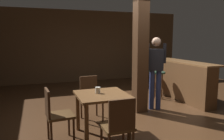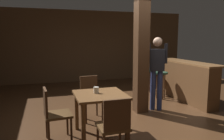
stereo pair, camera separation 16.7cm
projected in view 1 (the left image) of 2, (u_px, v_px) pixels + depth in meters
The scene contains 13 objects.
ground_plane at pixel (135, 117), 4.76m from camera, with size 10.80×10.80×0.00m, color #422816.
wall_back at pixel (87, 46), 8.76m from camera, with size 8.00×0.10×2.80m, color brown.
pillar at pixel (140, 51), 4.95m from camera, with size 0.28×0.28×2.80m, color #422816.
dining_table at pixel (102, 102), 3.77m from camera, with size 0.86×0.86×0.75m.
chair_west at pixel (55, 113), 3.50m from camera, with size 0.45×0.45×0.89m.
chair_north at pixel (90, 95), 4.58m from camera, with size 0.46×0.46×0.89m.
chair_south at pixel (119, 125), 3.01m from camera, with size 0.42×0.42×0.89m.
napkin_cup at pixel (98, 90), 3.79m from camera, with size 0.09×0.09×0.11m, color silver.
standing_person at pixel (156, 68), 5.14m from camera, with size 0.45×0.33×1.72m.
bar_counter at pixel (181, 80), 6.14m from camera, with size 0.56×2.33×1.07m.
bar_stool_near at pixel (159, 78), 6.22m from camera, with size 0.37×0.37×0.76m.
bar_stool_mid at pixel (149, 75), 6.78m from camera, with size 0.35×0.35×0.75m.
bar_stool_far at pixel (138, 72), 7.43m from camera, with size 0.33×0.33×0.77m.
Camera 1 is at (-2.01, -4.14, 1.68)m, focal length 35.00 mm.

